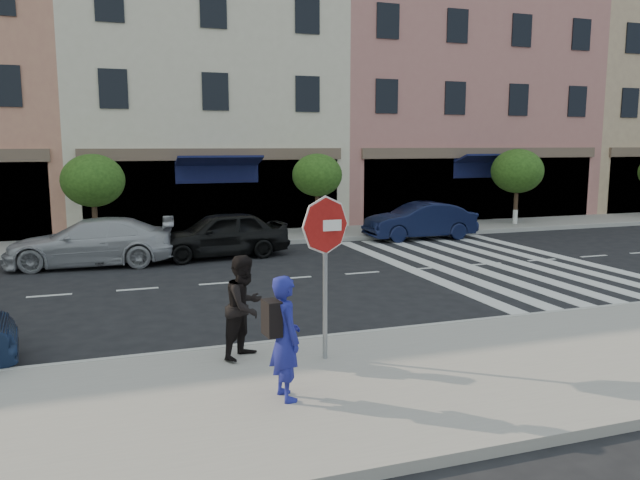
{
  "coord_description": "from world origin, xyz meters",
  "views": [
    {
      "loc": [
        -4.65,
        -11.61,
        3.54
      ],
      "look_at": [
        -0.11,
        1.49,
        1.4
      ],
      "focal_mm": 35.0,
      "sensor_mm": 36.0,
      "label": 1
    }
  ],
  "objects_px": {
    "car_far_right": "(420,221)",
    "photographer": "(285,338)",
    "walker": "(245,306)",
    "stop_sign": "(326,242)",
    "car_far_left": "(91,242)",
    "car_far_mid": "(220,234)"
  },
  "relations": [
    {
      "from": "car_far_left",
      "to": "car_far_right",
      "type": "xyz_separation_m",
      "value": [
        11.6,
        1.5,
        -0.0
      ]
    },
    {
      "from": "stop_sign",
      "to": "car_far_left",
      "type": "distance_m",
      "value": 10.94
    },
    {
      "from": "stop_sign",
      "to": "car_far_left",
      "type": "xyz_separation_m",
      "value": [
        -3.66,
        10.22,
        -1.34
      ]
    },
    {
      "from": "photographer",
      "to": "walker",
      "type": "xyz_separation_m",
      "value": [
        -0.16,
        1.8,
        -0.01
      ]
    },
    {
      "from": "photographer",
      "to": "walker",
      "type": "height_order",
      "value": "photographer"
    },
    {
      "from": "car_far_left",
      "to": "car_far_right",
      "type": "distance_m",
      "value": 11.7
    },
    {
      "from": "stop_sign",
      "to": "car_far_right",
      "type": "bearing_deg",
      "value": 57.51
    },
    {
      "from": "photographer",
      "to": "car_far_mid",
      "type": "xyz_separation_m",
      "value": [
        1.19,
        11.65,
        -0.27
      ]
    },
    {
      "from": "car_far_mid",
      "to": "stop_sign",
      "type": "bearing_deg",
      "value": -6.51
    },
    {
      "from": "car_far_mid",
      "to": "car_far_right",
      "type": "xyz_separation_m",
      "value": [
        7.78,
        1.37,
        -0.04
      ]
    },
    {
      "from": "stop_sign",
      "to": "car_far_right",
      "type": "height_order",
      "value": "stop_sign"
    },
    {
      "from": "photographer",
      "to": "walker",
      "type": "distance_m",
      "value": 1.81
    },
    {
      "from": "photographer",
      "to": "car_far_left",
      "type": "bearing_deg",
      "value": 6.53
    },
    {
      "from": "walker",
      "to": "car_far_mid",
      "type": "relative_size",
      "value": 0.39
    },
    {
      "from": "walker",
      "to": "car_far_mid",
      "type": "bearing_deg",
      "value": 40.33
    },
    {
      "from": "walker",
      "to": "car_far_mid",
      "type": "height_order",
      "value": "walker"
    },
    {
      "from": "car_far_right",
      "to": "photographer",
      "type": "bearing_deg",
      "value": -33.37
    },
    {
      "from": "stop_sign",
      "to": "walker",
      "type": "bearing_deg",
      "value": 158.71
    },
    {
      "from": "car_far_left",
      "to": "stop_sign",
      "type": "bearing_deg",
      "value": 25.0
    },
    {
      "from": "photographer",
      "to": "car_far_right",
      "type": "bearing_deg",
      "value": -40.9
    },
    {
      "from": "stop_sign",
      "to": "walker",
      "type": "xyz_separation_m",
      "value": [
        -1.18,
        0.5,
        -1.06
      ]
    },
    {
      "from": "car_far_left",
      "to": "car_far_mid",
      "type": "height_order",
      "value": "car_far_mid"
    }
  ]
}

